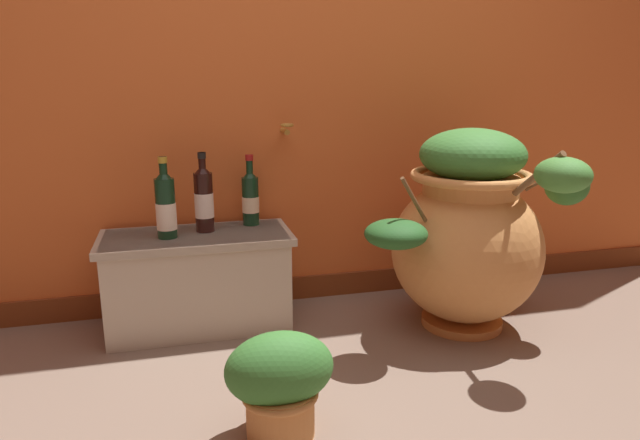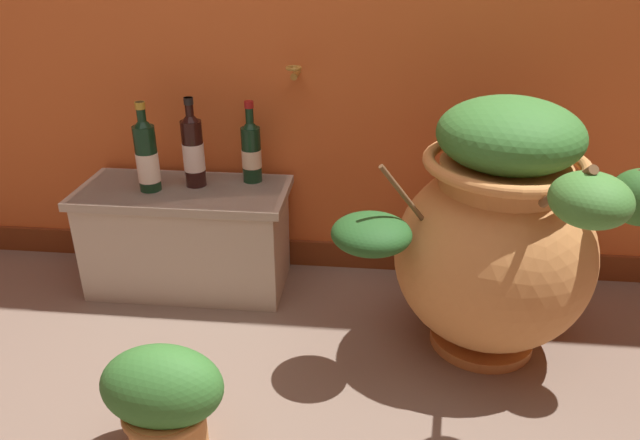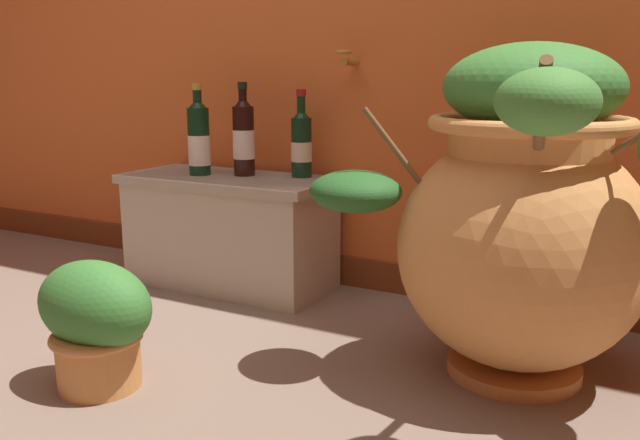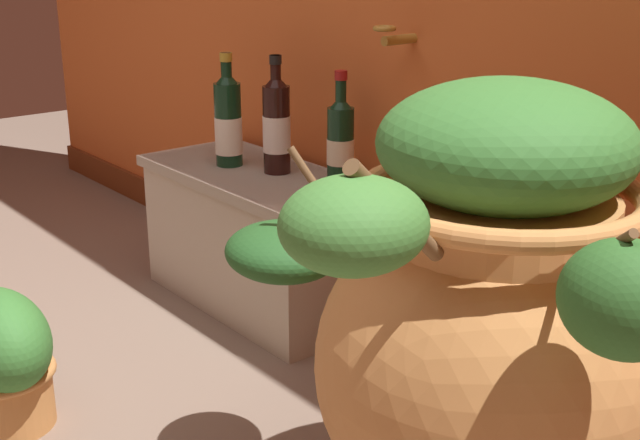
% 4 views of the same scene
% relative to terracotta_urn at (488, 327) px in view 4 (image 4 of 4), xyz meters
% --- Properties ---
extents(terracotta_urn, '(0.90, 0.81, 0.82)m').
position_rel_terracotta_urn_xyz_m(terracotta_urn, '(0.00, 0.00, 0.00)').
color(terracotta_urn, '#D68E4C').
rests_on(terracotta_urn, ground_plane).
extents(stone_ledge, '(0.76, 0.35, 0.40)m').
position_rel_terracotta_urn_xyz_m(stone_ledge, '(-1.06, 0.27, -0.19)').
color(stone_ledge, beige).
rests_on(stone_ledge, ground_plane).
extents(wine_bottle_left, '(0.08, 0.08, 0.32)m').
position_rel_terracotta_urn_xyz_m(wine_bottle_left, '(-1.17, 0.25, 0.13)').
color(wine_bottle_left, black).
rests_on(wine_bottle_left, stone_ledge).
extents(wine_bottle_middle, '(0.07, 0.07, 0.30)m').
position_rel_terracotta_urn_xyz_m(wine_bottle_middle, '(-0.83, 0.38, 0.12)').
color(wine_bottle_middle, black).
rests_on(wine_bottle_middle, stone_ledge).
extents(wine_bottle_right, '(0.08, 0.08, 0.32)m').
position_rel_terracotta_urn_xyz_m(wine_bottle_right, '(-1.02, 0.31, 0.13)').
color(wine_bottle_right, black).
rests_on(wine_bottle_right, stone_ledge).
extents(potted_shrub, '(0.31, 0.22, 0.32)m').
position_rel_terracotta_urn_xyz_m(potted_shrub, '(-0.88, -0.54, -0.24)').
color(potted_shrub, '#D68E4C').
rests_on(potted_shrub, ground_plane).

